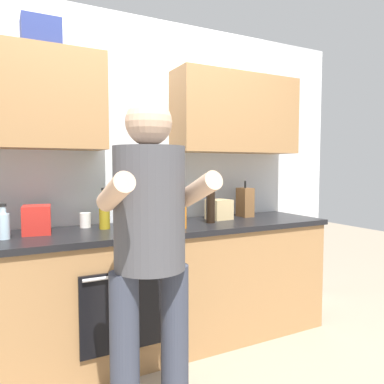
# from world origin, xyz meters

# --- Properties ---
(ground_plane) EXTENTS (12.00, 12.00, 0.00)m
(ground_plane) POSITION_xyz_m (0.00, 0.00, 0.00)
(ground_plane) COLOR gray
(back_wall_unit) EXTENTS (4.00, 0.38, 2.50)m
(back_wall_unit) POSITION_xyz_m (0.00, 0.28, 1.49)
(back_wall_unit) COLOR silver
(back_wall_unit) RESTS_ON ground
(counter) EXTENTS (2.84, 0.67, 0.90)m
(counter) POSITION_xyz_m (-0.00, -0.00, 0.45)
(counter) COLOR #A37547
(counter) RESTS_ON ground
(person_standing) EXTENTS (0.49, 0.45, 1.65)m
(person_standing) POSITION_xyz_m (-0.33, -0.83, 0.97)
(person_standing) COLOR #383D4C
(person_standing) RESTS_ON ground
(bottle_juice) EXTENTS (0.05, 0.05, 0.34)m
(bottle_juice) POSITION_xyz_m (0.18, -0.16, 1.05)
(bottle_juice) COLOR orange
(bottle_juice) RESTS_ON counter
(bottle_soy) EXTENTS (0.07, 0.07, 0.32)m
(bottle_soy) POSITION_xyz_m (0.48, -0.03, 1.03)
(bottle_soy) COLOR black
(bottle_soy) RESTS_ON counter
(bottle_water) EXTENTS (0.07, 0.07, 0.21)m
(bottle_water) POSITION_xyz_m (-0.94, -0.00, 0.99)
(bottle_water) COLOR silver
(bottle_water) RESTS_ON counter
(bottle_oil) EXTENTS (0.07, 0.07, 0.29)m
(bottle_oil) POSITION_xyz_m (-0.31, 0.08, 1.02)
(bottle_oil) COLOR olive
(bottle_oil) RESTS_ON counter
(cup_coffee) EXTENTS (0.08, 0.08, 0.11)m
(cup_coffee) POSITION_xyz_m (-0.42, 0.21, 0.95)
(cup_coffee) COLOR white
(cup_coffee) RESTS_ON counter
(knife_block) EXTENTS (0.10, 0.14, 0.31)m
(knife_block) POSITION_xyz_m (0.93, 0.15, 1.03)
(knife_block) COLOR brown
(knife_block) RESTS_ON counter
(potted_herb) EXTENTS (0.22, 0.22, 0.30)m
(potted_herb) POSITION_xyz_m (-0.11, 0.01, 1.07)
(potted_herb) COLOR #9E6647
(potted_herb) RESTS_ON counter
(grocery_bag_crisps) EXTENTS (0.19, 0.21, 0.18)m
(grocery_bag_crisps) POSITION_xyz_m (-0.75, 0.10, 0.99)
(grocery_bag_crisps) COLOR red
(grocery_bag_crisps) RESTS_ON counter
(grocery_bag_bread) EXTENTS (0.19, 0.18, 0.16)m
(grocery_bag_bread) POSITION_xyz_m (0.64, 0.11, 0.98)
(grocery_bag_bread) COLOR tan
(grocery_bag_bread) RESTS_ON counter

